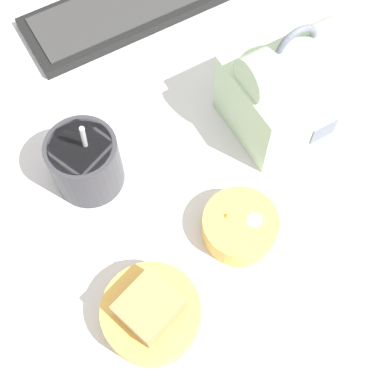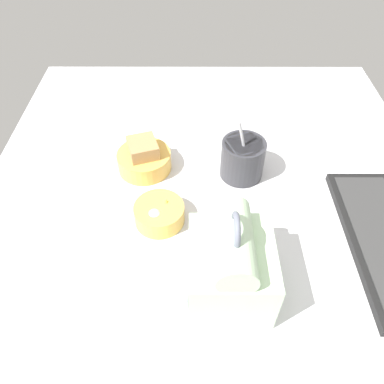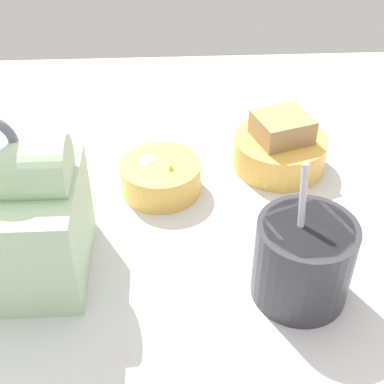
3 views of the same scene
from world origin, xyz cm
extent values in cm
cube|color=silver|center=(0.00, 0.00, 1.00)|extent=(140.00, 110.00, 2.00)
cube|color=black|center=(5.92, 35.69, 2.90)|extent=(39.48, 14.24, 1.80)
cube|color=#B7D6AD|center=(16.09, 2.51, 8.21)|extent=(16.40, 14.94, 12.42)
cylinder|color=#B7D6AD|center=(16.09, 2.51, 16.30)|extent=(15.58, 6.83, 6.83)
cube|color=slate|center=(18.96, -5.06, 5.42)|extent=(4.59, 0.30, 3.73)
torus|color=slate|center=(16.09, 2.51, 19.38)|extent=(6.74, 1.00, 6.74)
cylinder|color=#333338|center=(-15.67, 7.73, 6.85)|extent=(10.54, 10.54, 9.71)
cylinder|color=#C6892D|center=(-15.67, 7.73, 11.41)|extent=(9.28, 9.28, 0.60)
cylinder|color=silver|center=(-14.88, 7.20, 12.75)|extent=(0.70, 3.38, 11.00)
cylinder|color=#EAB24C|center=(-17.76, -16.41, 4.37)|extent=(13.36, 13.36, 4.75)
cube|color=#A87F51|center=(-17.76, -16.41, 6.99)|extent=(9.05, 8.62, 6.65)
cylinder|color=#EAB24C|center=(-0.58, -11.60, 4.19)|extent=(11.02, 11.02, 4.38)
ellipsoid|color=white|center=(1.08, -12.42, 5.30)|extent=(3.00, 3.00, 3.53)
cone|color=#EFBC47|center=(-1.95, -10.05, 5.40)|extent=(4.98, 4.98, 3.73)
sphere|color=#4C5623|center=(-0.22, -14.94, 4.20)|extent=(1.32, 1.32, 1.32)
sphere|color=#4C5623|center=(0.24, -14.30, 4.20)|extent=(1.32, 1.32, 1.32)
sphere|color=#4C5623|center=(0.30, -13.51, 4.20)|extent=(1.32, 1.32, 1.32)
sphere|color=#4C5623|center=(-0.06, -12.81, 4.20)|extent=(1.32, 1.32, 1.32)
camera|label=1|loc=(-21.42, -33.48, 76.27)|focal=50.00mm
camera|label=2|loc=(52.43, -4.29, 66.74)|focal=35.00mm
camera|label=3|loc=(-1.75, 47.01, 47.95)|focal=50.00mm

